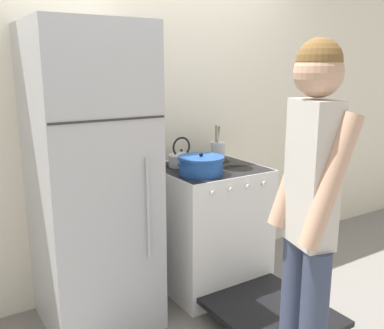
# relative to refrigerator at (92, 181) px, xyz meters

# --- Properties ---
(ground_plane) EXTENTS (14.00, 14.00, 0.00)m
(ground_plane) POSITION_rel_refrigerator_xyz_m (0.58, 0.34, -0.93)
(ground_plane) COLOR slate
(wall_back) EXTENTS (10.00, 0.06, 2.55)m
(wall_back) POSITION_rel_refrigerator_xyz_m (0.58, 0.37, 0.34)
(wall_back) COLOR silver
(wall_back) RESTS_ON ground_plane
(refrigerator) EXTENTS (0.66, 0.71, 1.87)m
(refrigerator) POSITION_rel_refrigerator_xyz_m (0.00, 0.00, 0.00)
(refrigerator) COLOR #B7BABF
(refrigerator) RESTS_ON ground_plane
(stove_range) EXTENTS (0.71, 1.41, 0.91)m
(stove_range) POSITION_rel_refrigerator_xyz_m (0.88, -0.04, -0.48)
(stove_range) COLOR white
(stove_range) RESTS_ON ground_plane
(dutch_oven_pot) EXTENTS (0.35, 0.31, 0.15)m
(dutch_oven_pot) POSITION_rel_refrigerator_xyz_m (0.71, -0.13, 0.04)
(dutch_oven_pot) COLOR #1E4C9E
(dutch_oven_pot) RESTS_ON stove_range
(tea_kettle) EXTENTS (0.24, 0.19, 0.22)m
(tea_kettle) POSITION_rel_refrigerator_xyz_m (0.73, 0.14, 0.04)
(tea_kettle) COLOR silver
(tea_kettle) RESTS_ON stove_range
(utensil_jar) EXTENTS (0.11, 0.11, 0.28)m
(utensil_jar) POSITION_rel_refrigerator_xyz_m (1.05, 0.14, 0.05)
(utensil_jar) COLOR silver
(utensil_jar) RESTS_ON stove_range
(person) EXTENTS (0.34, 0.40, 1.73)m
(person) POSITION_rel_refrigerator_xyz_m (0.55, -1.24, 0.06)
(person) COLOR #38425B
(person) RESTS_ON ground_plane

